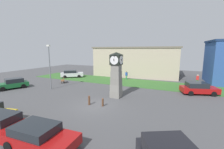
{
  "coord_description": "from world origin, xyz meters",
  "views": [
    {
      "loc": [
        7.8,
        -12.67,
        5.71
      ],
      "look_at": [
        0.32,
        3.45,
        2.79
      ],
      "focal_mm": 24.0,
      "sensor_mm": 36.0,
      "label": 1
    }
  ],
  "objects_px": {
    "car_silver_hatch": "(72,74)",
    "street_lamp_near_road": "(50,64)",
    "car_far_lot": "(198,88)",
    "pedestrian_crossing_lot": "(198,79)",
    "car_by_building": "(39,136)",
    "car_near_tower": "(2,123)",
    "clock_tower": "(116,75)",
    "bollard_near_tower": "(89,100)",
    "bollard_mid_row": "(103,102)",
    "bench": "(63,80)",
    "car_end_of_row": "(13,83)",
    "pedestrian_near_bench": "(126,75)"
  },
  "relations": [
    {
      "from": "car_end_of_row",
      "to": "pedestrian_near_bench",
      "type": "xyz_separation_m",
      "value": [
        13.1,
        13.66,
        0.16
      ]
    },
    {
      "from": "pedestrian_near_bench",
      "to": "car_by_building",
      "type": "bearing_deg",
      "value": -84.12
    },
    {
      "from": "bollard_mid_row",
      "to": "car_far_lot",
      "type": "xyz_separation_m",
      "value": [
        9.27,
        9.05,
        0.35
      ]
    },
    {
      "from": "clock_tower",
      "to": "pedestrian_crossing_lot",
      "type": "xyz_separation_m",
      "value": [
        9.58,
        11.23,
        -1.76
      ]
    },
    {
      "from": "bench",
      "to": "pedestrian_near_bench",
      "type": "relative_size",
      "value": 0.92
    },
    {
      "from": "clock_tower",
      "to": "street_lamp_near_road",
      "type": "relative_size",
      "value": 0.85
    },
    {
      "from": "car_end_of_row",
      "to": "pedestrian_near_bench",
      "type": "distance_m",
      "value": 18.92
    },
    {
      "from": "bollard_mid_row",
      "to": "car_by_building",
      "type": "bearing_deg",
      "value": -92.07
    },
    {
      "from": "pedestrian_crossing_lot",
      "to": "pedestrian_near_bench",
      "type": "bearing_deg",
      "value": -178.54
    },
    {
      "from": "car_silver_hatch",
      "to": "bench",
      "type": "height_order",
      "value": "car_silver_hatch"
    },
    {
      "from": "bollard_mid_row",
      "to": "pedestrian_near_bench",
      "type": "height_order",
      "value": "pedestrian_near_bench"
    },
    {
      "from": "car_far_lot",
      "to": "car_silver_hatch",
      "type": "relative_size",
      "value": 1.02
    },
    {
      "from": "bench",
      "to": "car_far_lot",
      "type": "bearing_deg",
      "value": 6.18
    },
    {
      "from": "street_lamp_near_road",
      "to": "car_silver_hatch",
      "type": "bearing_deg",
      "value": 111.94
    },
    {
      "from": "car_by_building",
      "to": "car_silver_hatch",
      "type": "height_order",
      "value": "car_silver_hatch"
    },
    {
      "from": "bollard_near_tower",
      "to": "car_end_of_row",
      "type": "height_order",
      "value": "car_end_of_row"
    },
    {
      "from": "car_end_of_row",
      "to": "car_by_building",
      "type": "bearing_deg",
      "value": -27.6
    },
    {
      "from": "bollard_near_tower",
      "to": "bollard_mid_row",
      "type": "relative_size",
      "value": 1.18
    },
    {
      "from": "car_silver_hatch",
      "to": "pedestrian_crossing_lot",
      "type": "bearing_deg",
      "value": 7.21
    },
    {
      "from": "bollard_near_tower",
      "to": "car_far_lot",
      "type": "distance_m",
      "value": 14.22
    },
    {
      "from": "bollard_mid_row",
      "to": "street_lamp_near_road",
      "type": "xyz_separation_m",
      "value": [
        -10.13,
        2.77,
        3.28
      ]
    },
    {
      "from": "car_by_building",
      "to": "bench",
      "type": "relative_size",
      "value": 3.05
    },
    {
      "from": "bollard_near_tower",
      "to": "car_by_building",
      "type": "bearing_deg",
      "value": -80.39
    },
    {
      "from": "car_by_building",
      "to": "car_end_of_row",
      "type": "relative_size",
      "value": 1.02
    },
    {
      "from": "bollard_near_tower",
      "to": "bench",
      "type": "relative_size",
      "value": 0.67
    },
    {
      "from": "car_near_tower",
      "to": "car_by_building",
      "type": "height_order",
      "value": "car_near_tower"
    },
    {
      "from": "clock_tower",
      "to": "car_near_tower",
      "type": "relative_size",
      "value": 1.16
    },
    {
      "from": "car_silver_hatch",
      "to": "street_lamp_near_road",
      "type": "height_order",
      "value": "street_lamp_near_road"
    },
    {
      "from": "car_by_building",
      "to": "car_silver_hatch",
      "type": "distance_m",
      "value": 23.3
    },
    {
      "from": "car_far_lot",
      "to": "street_lamp_near_road",
      "type": "distance_m",
      "value": 20.6
    },
    {
      "from": "car_far_lot",
      "to": "bench",
      "type": "xyz_separation_m",
      "value": [
        -20.85,
        -2.26,
        -0.26
      ]
    },
    {
      "from": "car_far_lot",
      "to": "pedestrian_crossing_lot",
      "type": "bearing_deg",
      "value": 86.53
    },
    {
      "from": "clock_tower",
      "to": "car_end_of_row",
      "type": "relative_size",
      "value": 1.2
    },
    {
      "from": "bollard_near_tower",
      "to": "pedestrian_near_bench",
      "type": "xyz_separation_m",
      "value": [
        -1.03,
        14.57,
        0.42
      ]
    },
    {
      "from": "car_end_of_row",
      "to": "pedestrian_near_bench",
      "type": "height_order",
      "value": "pedestrian_near_bench"
    },
    {
      "from": "bollard_near_tower",
      "to": "street_lamp_near_road",
      "type": "relative_size",
      "value": 0.16
    },
    {
      "from": "bollard_mid_row",
      "to": "bollard_near_tower",
      "type": "bearing_deg",
      "value": -169.82
    },
    {
      "from": "clock_tower",
      "to": "car_by_building",
      "type": "relative_size",
      "value": 1.19
    },
    {
      "from": "bollard_mid_row",
      "to": "street_lamp_near_road",
      "type": "bearing_deg",
      "value": 164.69
    },
    {
      "from": "bench",
      "to": "car_end_of_row",
      "type": "bearing_deg",
      "value": -123.21
    },
    {
      "from": "car_near_tower",
      "to": "pedestrian_crossing_lot",
      "type": "bearing_deg",
      "value": 58.57
    },
    {
      "from": "bollard_near_tower",
      "to": "car_far_lot",
      "type": "xyz_separation_m",
      "value": [
        10.74,
        9.31,
        0.27
      ]
    },
    {
      "from": "bollard_mid_row",
      "to": "pedestrian_crossing_lot",
      "type": "height_order",
      "value": "pedestrian_crossing_lot"
    },
    {
      "from": "car_far_lot",
      "to": "bench",
      "type": "distance_m",
      "value": 20.97
    },
    {
      "from": "car_by_building",
      "to": "car_near_tower",
      "type": "bearing_deg",
      "value": -179.61
    },
    {
      "from": "car_silver_hatch",
      "to": "street_lamp_near_road",
      "type": "relative_size",
      "value": 0.72
    },
    {
      "from": "car_near_tower",
      "to": "bench",
      "type": "relative_size",
      "value": 3.12
    },
    {
      "from": "car_end_of_row",
      "to": "car_near_tower",
      "type": "bearing_deg",
      "value": -34.35
    },
    {
      "from": "bollard_mid_row",
      "to": "pedestrian_crossing_lot",
      "type": "bearing_deg",
      "value": 56.67
    },
    {
      "from": "clock_tower",
      "to": "car_by_building",
      "type": "bearing_deg",
      "value": -91.61
    }
  ]
}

